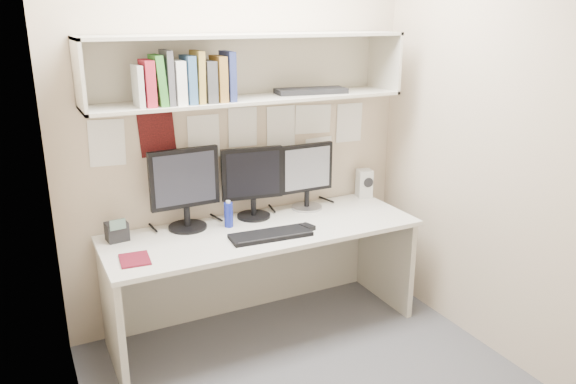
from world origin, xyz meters
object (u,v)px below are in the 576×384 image
keyboard (271,235)px  maroon_notebook (135,259)px  monitor_center (252,180)px  monitor_left (185,186)px  speaker (364,183)px  desk (263,280)px  monitor_right (306,174)px  desk_phone (117,231)px

keyboard → maroon_notebook: keyboard is taller
monitor_center → keyboard: bearing=-88.7°
monitor_left → speaker: monitor_left is taller
desk → keyboard: keyboard is taller
desk → maroon_notebook: (-0.83, -0.13, 0.37)m
monitor_right → desk_phone: 1.31m
monitor_left → keyboard: 0.62m
monitor_center → speaker: size_ratio=2.30×
maroon_notebook → desk_phone: desk_phone is taller
monitor_center → maroon_notebook: 0.97m
desk → monitor_right: bearing=26.8°
desk → monitor_left: size_ratio=3.87×
monitor_center → desk_phone: bearing=-170.9°
monitor_center → desk_phone: (-0.89, -0.01, -0.20)m
speaker → maroon_notebook: size_ratio=1.06×
keyboard → desk_phone: (-0.85, 0.36, 0.05)m
monitor_left → monitor_center: bearing=-1.9°
speaker → monitor_center: bearing=-164.7°
monitor_center → monitor_right: monitor_center is taller
monitor_center → speaker: monitor_center is taller
keyboard → monitor_right: bearing=44.1°
monitor_left → desk_phone: bearing=-179.9°
monitor_right → monitor_left: bearing=179.7°
monitor_left → desk_phone: (-0.44, -0.01, -0.22)m
keyboard → maroon_notebook: size_ratio=2.56×
monitor_right → keyboard: 0.63m
monitor_left → monitor_center: 0.46m
desk_phone → monitor_right: bearing=-5.4°
monitor_left → speaker: 1.38m
monitor_left → desk_phone: size_ratio=3.43×
monitor_left → maroon_notebook: 0.60m
monitor_left → desk: bearing=-29.0°
monitor_left → monitor_center: monitor_left is taller
speaker → desk_phone: speaker is taller
keyboard → maroon_notebook: bearing=-177.6°
monitor_center → monitor_right: bearing=8.2°
monitor_left → maroon_notebook: size_ratio=2.65×
desk → desk_phone: desk_phone is taller
monitor_right → keyboard: (-0.45, -0.38, -0.24)m
monitor_left → keyboard: bearing=-44.4°
monitor_right → speaker: (0.51, 0.03, -0.15)m
speaker → desk_phone: 1.81m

